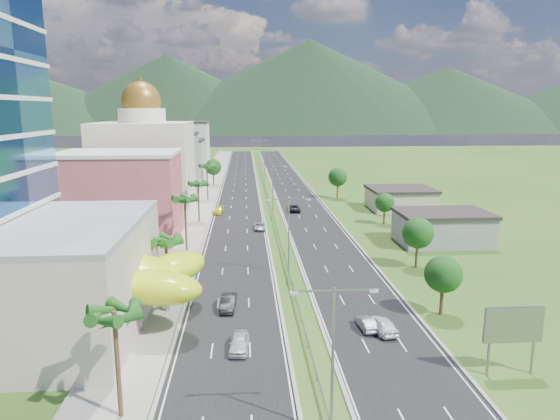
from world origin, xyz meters
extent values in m
plane|color=#2D5119|center=(0.00, 0.00, 0.00)|extent=(500.00, 500.00, 0.00)
cube|color=black|center=(-7.50, 90.00, 0.02)|extent=(11.00, 260.00, 0.04)
cube|color=black|center=(7.50, 90.00, 0.02)|extent=(11.00, 260.00, 0.04)
cube|color=gray|center=(-17.00, 90.00, 0.06)|extent=(7.00, 260.00, 0.12)
cube|color=gray|center=(0.00, 72.00, 0.62)|extent=(0.08, 216.00, 0.28)
cube|color=gray|center=(0.00, 174.00, 0.35)|extent=(0.10, 0.12, 0.70)
cylinder|color=gray|center=(0.00, -25.00, 5.50)|extent=(0.20, 0.20, 11.00)
cube|color=gray|center=(-1.44, -25.00, 10.80)|extent=(2.88, 0.12, 0.12)
cube|color=gray|center=(1.44, -25.00, 10.80)|extent=(2.88, 0.12, 0.12)
cube|color=silver|center=(-2.72, -25.00, 10.70)|extent=(0.60, 0.25, 0.18)
cube|color=silver|center=(2.72, -25.00, 10.70)|extent=(0.60, 0.25, 0.18)
cylinder|color=gray|center=(0.00, 10.00, 5.50)|extent=(0.20, 0.20, 11.00)
cube|color=gray|center=(-1.44, 10.00, 10.80)|extent=(2.88, 0.12, 0.12)
cube|color=gray|center=(1.44, 10.00, 10.80)|extent=(2.88, 0.12, 0.12)
cube|color=silver|center=(-2.72, 10.00, 10.70)|extent=(0.60, 0.25, 0.18)
cube|color=silver|center=(2.72, 10.00, 10.70)|extent=(0.60, 0.25, 0.18)
cylinder|color=gray|center=(0.00, 50.00, 5.50)|extent=(0.20, 0.20, 11.00)
cube|color=gray|center=(-1.44, 50.00, 10.80)|extent=(2.88, 0.12, 0.12)
cube|color=gray|center=(1.44, 50.00, 10.80)|extent=(2.88, 0.12, 0.12)
cube|color=silver|center=(-2.72, 50.00, 10.70)|extent=(0.60, 0.25, 0.18)
cube|color=silver|center=(2.72, 50.00, 10.70)|extent=(0.60, 0.25, 0.18)
cylinder|color=gray|center=(0.00, 95.00, 5.50)|extent=(0.20, 0.20, 11.00)
cube|color=gray|center=(-1.44, 95.00, 10.80)|extent=(2.88, 0.12, 0.12)
cube|color=gray|center=(1.44, 95.00, 10.80)|extent=(2.88, 0.12, 0.12)
cube|color=silver|center=(-2.72, 95.00, 10.70)|extent=(0.60, 0.25, 0.18)
cube|color=silver|center=(2.72, 95.00, 10.70)|extent=(0.60, 0.25, 0.18)
cylinder|color=gray|center=(0.00, 140.00, 5.50)|extent=(0.20, 0.20, 11.00)
cube|color=gray|center=(-1.44, 140.00, 10.80)|extent=(2.88, 0.12, 0.12)
cube|color=gray|center=(1.44, 140.00, 10.80)|extent=(2.88, 0.12, 0.12)
cube|color=silver|center=(-2.72, 140.00, 10.70)|extent=(0.60, 0.25, 0.18)
cube|color=silver|center=(2.72, 140.00, 10.70)|extent=(0.60, 0.25, 0.18)
cylinder|color=gray|center=(-24.00, -2.00, 2.00)|extent=(0.50, 0.50, 4.00)
cylinder|color=gray|center=(-17.00, -7.00, 2.00)|extent=(0.50, 0.50, 4.00)
cylinder|color=gray|center=(-21.00, -10.00, 2.00)|extent=(0.50, 0.50, 4.00)
cylinder|color=gray|center=(-15.00, -2.00, 2.00)|extent=(0.50, 0.50, 4.00)
cube|color=#B64A4F|center=(-28.00, 32.00, 7.50)|extent=(20.00, 15.00, 15.00)
cube|color=beige|center=(-28.00, 55.00, 10.00)|extent=(20.00, 20.00, 20.00)
cylinder|color=beige|center=(-28.00, 55.00, 21.50)|extent=(10.00, 10.00, 3.00)
sphere|color=brown|center=(-28.00, 55.00, 24.50)|extent=(8.40, 8.40, 8.40)
cube|color=gray|center=(-27.00, 80.00, 8.00)|extent=(16.00, 15.00, 16.00)
cube|color=#AFA090|center=(-27.00, 102.00, 6.50)|extent=(16.00, 15.00, 13.00)
cube|color=silver|center=(-27.00, 125.00, 9.00)|extent=(16.00, 15.00, 18.00)
cylinder|color=gray|center=(15.00, -18.00, 1.60)|extent=(0.24, 0.24, 3.20)
cylinder|color=gray|center=(19.00, -18.00, 1.60)|extent=(0.24, 0.24, 3.20)
cube|color=#D85919|center=(17.00, -18.00, 4.60)|extent=(5.20, 0.35, 3.20)
cube|color=gray|center=(28.00, 25.00, 2.50)|extent=(15.00, 10.00, 5.00)
cube|color=#AFA090|center=(30.00, 55.00, 2.20)|extent=(14.00, 12.00, 4.40)
cylinder|color=#47301C|center=(-15.50, -22.00, 4.25)|extent=(0.36, 0.36, 8.50)
cylinder|color=#47301C|center=(-15.50, 2.00, 3.75)|extent=(0.36, 0.36, 7.50)
cylinder|color=#47301C|center=(-15.50, 22.00, 4.50)|extent=(0.36, 0.36, 9.00)
cylinder|color=#47301C|center=(-15.50, 45.00, 4.00)|extent=(0.36, 0.36, 8.00)
cylinder|color=#47301C|center=(-15.50, 70.00, 4.40)|extent=(0.36, 0.36, 8.80)
cylinder|color=#47301C|center=(-15.50, 95.00, 2.45)|extent=(0.40, 0.40, 4.90)
sphere|color=#1B4E18|center=(-15.50, 95.00, 5.60)|extent=(4.90, 4.90, 4.90)
cylinder|color=#47301C|center=(16.00, -5.00, 2.10)|extent=(0.40, 0.40, 4.20)
sphere|color=#1B4E18|center=(16.00, -5.00, 4.80)|extent=(4.20, 4.20, 4.20)
cylinder|color=#47301C|center=(19.00, 12.00, 2.27)|extent=(0.40, 0.40, 4.55)
sphere|color=#1B4E18|center=(19.00, 12.00, 5.20)|extent=(4.55, 4.55, 4.55)
cylinder|color=#47301C|center=(22.00, 40.00, 1.92)|extent=(0.40, 0.40, 3.85)
sphere|color=#1B4E18|center=(22.00, 40.00, 4.40)|extent=(3.85, 3.85, 3.85)
cylinder|color=#47301C|center=(18.00, 70.00, 2.45)|extent=(0.40, 0.40, 4.90)
sphere|color=#1B4E18|center=(18.00, 70.00, 5.60)|extent=(4.90, 4.90, 4.90)
imported|color=silver|center=(-6.68, -12.01, 0.79)|extent=(2.06, 4.50, 1.50)
imported|color=black|center=(-8.05, -1.74, 0.82)|extent=(1.97, 4.86, 1.57)
imported|color=#A7ABAF|center=(-3.20, 36.84, 0.68)|extent=(2.15, 4.61, 1.28)
imported|color=gold|center=(-11.87, 52.62, 0.76)|extent=(2.66, 5.16, 1.43)
imported|color=white|center=(8.11, -9.02, 0.84)|extent=(2.69, 4.97, 1.61)
imported|color=#93949A|center=(6.63, -8.26, 0.68)|extent=(1.74, 4.02, 1.29)
imported|color=black|center=(5.06, 53.90, 0.80)|extent=(2.57, 5.47, 1.51)
imported|color=black|center=(-12.30, -1.54, 0.65)|extent=(0.77, 1.95, 1.21)
camera|label=1|loc=(-5.90, -56.58, 22.83)|focal=32.00mm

